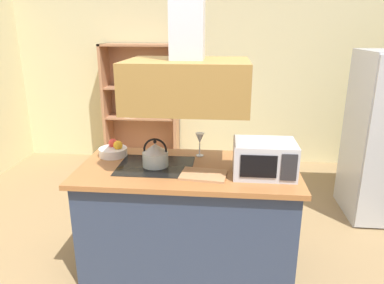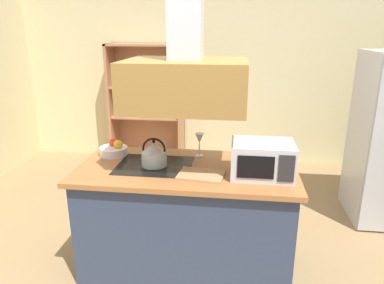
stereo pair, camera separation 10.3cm
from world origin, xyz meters
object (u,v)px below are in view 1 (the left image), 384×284
kettle (155,155)px  microwave (264,158)px  cutting_board (204,175)px  dish_cabinet (142,112)px  wine_glass_on_counter (200,139)px  fruit_bowl (114,150)px

kettle → microwave: 0.86m
cutting_board → microwave: size_ratio=0.74×
dish_cabinet → kettle: (0.69, -2.48, 0.22)m
cutting_board → wine_glass_on_counter: size_ratio=1.65×
microwave → wine_glass_on_counter: bearing=144.3°
fruit_bowl → dish_cabinet: bearing=97.1°
kettle → wine_glass_on_counter: kettle is taller
dish_cabinet → kettle: dish_cabinet is taller
microwave → fruit_bowl: size_ratio=1.88×
kettle → microwave: size_ratio=0.50×
cutting_board → fruit_bowl: 0.90m
microwave → dish_cabinet: bearing=120.9°
kettle → wine_glass_on_counter: (0.34, 0.27, 0.05)m
fruit_bowl → kettle: bearing=-26.9°
dish_cabinet → kettle: 2.59m
fruit_bowl → cutting_board: bearing=-25.0°
wine_glass_on_counter → cutting_board: bearing=-82.0°
kettle → microwave: (0.85, -0.10, 0.03)m
microwave → kettle: bearing=173.6°
kettle → wine_glass_on_counter: size_ratio=1.12×
dish_cabinet → microwave: dish_cabinet is taller
dish_cabinet → fruit_bowl: size_ratio=7.17×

